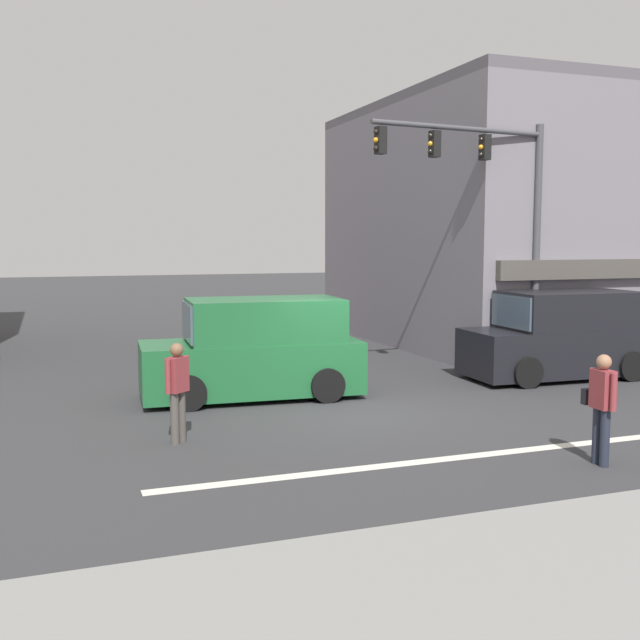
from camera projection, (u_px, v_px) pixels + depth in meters
ground_plane at (354, 411)px, 14.72m from camera, size 120.00×120.00×0.00m
lane_marking_stripe at (441, 459)px, 11.45m from camera, size 9.00×0.24×0.01m
building_right_corner at (570, 224)px, 25.89m from camera, size 13.97×11.43×7.79m
traffic_light_mast at (496, 201)px, 18.13m from camera, size 4.87×0.68×6.20m
van_parked_curbside at (255, 351)px, 15.89m from camera, size 4.72×2.28×2.11m
sedan_crossing_leftbound at (260, 329)px, 22.28m from camera, size 1.97×4.15×1.58m
van_approaching_near at (561, 337)px, 18.19m from camera, size 4.67×2.19×2.11m
pedestrian_foreground_with_bag at (601, 402)px, 11.10m from camera, size 0.32×0.67×1.67m
pedestrian_mid_crossing at (177, 386)px, 12.30m from camera, size 0.44×0.41×1.67m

